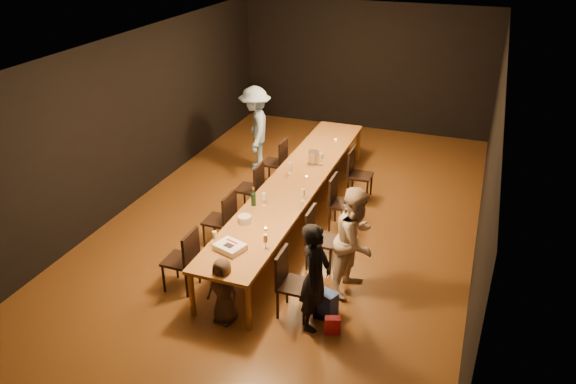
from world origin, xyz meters
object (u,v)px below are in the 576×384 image
(woman_birthday, at_px, (315,277))
(birthday_cake, at_px, (230,247))
(table, at_px, (295,183))
(chair_right_0, at_px, (295,284))
(plate_stack, at_px, (245,219))
(chair_right_3, at_px, (360,175))
(ice_bucket, at_px, (314,157))
(woman_tan, at_px, (355,240))
(man_blue, at_px, (255,129))
(chair_left_2, at_px, (249,188))
(chair_left_3, at_px, (274,162))
(chair_right_1, at_px, (322,239))
(child, at_px, (223,291))
(chair_right_2, at_px, (343,203))
(chair_left_0, at_px, (180,260))
(chair_left_1, at_px, (219,220))
(champagne_bottle, at_px, (253,196))

(woman_birthday, height_order, birthday_cake, woman_birthday)
(table, relative_size, chair_right_0, 6.45)
(birthday_cake, height_order, plate_stack, plate_stack)
(chair_right_3, bearing_deg, ice_bucket, -64.11)
(table, xyz_separation_m, birthday_cake, (-0.10, -2.34, 0.09))
(woman_tan, relative_size, man_blue, 0.91)
(chair_right_3, bearing_deg, chair_left_2, -54.78)
(chair_right_3, xyz_separation_m, woman_birthday, (0.30, -3.72, 0.27))
(man_blue, xyz_separation_m, birthday_cake, (1.39, -4.14, -0.07))
(birthday_cake, bearing_deg, table, 105.66)
(chair_left_2, xyz_separation_m, chair_left_3, (0.00, 1.20, 0.00))
(chair_right_0, xyz_separation_m, chair_left_2, (-1.70, 2.40, 0.00))
(chair_right_1, height_order, chair_left_2, same)
(woman_tan, distance_m, birthday_cake, 1.70)
(child, bearing_deg, woman_birthday, 27.92)
(chair_right_1, height_order, birthday_cake, chair_right_1)
(chair_left_2, distance_m, woman_tan, 2.80)
(woman_tan, relative_size, child, 1.69)
(plate_stack, bearing_deg, chair_left_3, 102.81)
(chair_right_2, relative_size, woman_tan, 0.59)
(chair_right_2, height_order, chair_left_0, same)
(chair_left_3, relative_size, woman_birthday, 0.63)
(chair_right_2, distance_m, child, 2.96)
(chair_right_0, relative_size, ice_bucket, 4.27)
(chair_right_2, xyz_separation_m, chair_left_3, (-1.70, 1.20, 0.00))
(chair_right_3, distance_m, man_blue, 2.45)
(chair_right_2, bearing_deg, chair_left_1, -54.78)
(chair_left_0, xyz_separation_m, plate_stack, (0.64, 0.80, 0.34))
(table, xyz_separation_m, child, (0.03, -2.85, -0.24))
(chair_left_1, height_order, ice_bucket, ice_bucket)
(chair_right_2, xyz_separation_m, man_blue, (-2.34, 1.80, 0.40))
(woman_birthday, relative_size, birthday_cake, 3.28)
(chair_left_1, distance_m, man_blue, 3.09)
(chair_left_1, height_order, woman_birthday, woman_birthday)
(birthday_cake, bearing_deg, chair_left_3, 120.07)
(chair_left_1, height_order, chair_left_3, same)
(birthday_cake, bearing_deg, chair_right_2, 85.97)
(birthday_cake, distance_m, champagne_bottle, 1.29)
(chair_right_3, bearing_deg, chair_right_0, -0.00)
(child, relative_size, plate_stack, 4.72)
(chair_left_1, relative_size, ice_bucket, 4.27)
(child, xyz_separation_m, champagne_bottle, (-0.33, 1.78, 0.44))
(chair_right_1, relative_size, plate_stack, 4.73)
(chair_left_1, bearing_deg, birthday_cake, -146.52)
(man_blue, bearing_deg, plate_stack, -3.95)
(chair_left_3, height_order, plate_stack, chair_left_3)
(chair_right_1, distance_m, man_blue, 3.82)
(chair_right_1, xyz_separation_m, chair_right_2, (0.00, 1.20, 0.00))
(chair_right_0, distance_m, woman_birthday, 0.42)
(woman_birthday, xyz_separation_m, birthday_cake, (-1.25, 0.18, 0.06))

